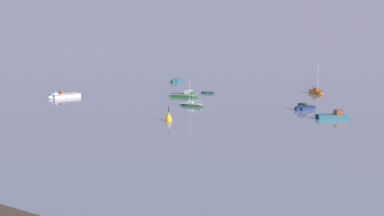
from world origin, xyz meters
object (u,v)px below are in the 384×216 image
object	(u,v)px
sailboat_moored_1	(316,92)
motorboat_moored_1	(61,96)
motorboat_moored_0	(337,117)
rowboat_moored_0	(208,93)
channel_buoy	(169,118)
motorboat_moored_4	(303,108)
sailboat_moored_0	(192,105)
motorboat_moored_3	(176,81)
motorboat_moored_2	(187,96)

from	to	relation	value
sailboat_moored_1	motorboat_moored_1	xyz separation A→B (m)	(-41.08, -34.43, 0.00)
motorboat_moored_1	motorboat_moored_0	bearing A→B (deg)	111.72
rowboat_moored_0	channel_buoy	xyz separation A→B (m)	(12.50, -33.45, 0.31)
motorboat_moored_4	channel_buoy	bearing A→B (deg)	-13.50
rowboat_moored_0	motorboat_moored_4	xyz separation A→B (m)	(25.23, -13.24, 0.10)
rowboat_moored_0	motorboat_moored_4	bearing A→B (deg)	149.66
sailboat_moored_0	motorboat_moored_4	distance (m)	18.68
motorboat_moored_0	motorboat_moored_3	distance (m)	66.41
channel_buoy	sailboat_moored_0	bearing A→B (deg)	109.25
sailboat_moored_1	motorboat_moored_0	bearing A→B (deg)	-17.25
motorboat_moored_2	motorboat_moored_3	xyz separation A→B (m)	(-21.61, 28.62, -0.07)
channel_buoy	motorboat_moored_0	bearing A→B (deg)	36.08
motorboat_moored_0	rowboat_moored_0	xyz separation A→B (m)	(-32.14, 19.13, -0.14)
sailboat_moored_0	motorboat_moored_1	size ratio (longest dim) A/B	0.73
rowboat_moored_0	motorboat_moored_3	distance (m)	29.36
sailboat_moored_0	sailboat_moored_1	distance (m)	33.48
rowboat_moored_0	motorboat_moored_1	distance (m)	30.80
motorboat_moored_0	channel_buoy	distance (m)	24.30
sailboat_moored_0	motorboat_moored_2	bearing A→B (deg)	-56.52
motorboat_moored_0	motorboat_moored_1	bearing A→B (deg)	147.87
motorboat_moored_2	motorboat_moored_4	world-z (taller)	motorboat_moored_2
motorboat_moored_0	motorboat_moored_3	xyz separation A→B (m)	(-53.71, 39.06, -0.03)
motorboat_moored_1	motorboat_moored_4	distance (m)	47.10
sailboat_moored_0	motorboat_moored_3	xyz separation A→B (m)	(-29.08, 39.08, 0.04)
motorboat_moored_1	motorboat_moored_4	world-z (taller)	motorboat_moored_1
rowboat_moored_0	channel_buoy	world-z (taller)	channel_buoy
motorboat_moored_1	motorboat_moored_4	xyz separation A→B (m)	(46.17, 9.35, -0.06)
motorboat_moored_0	motorboat_moored_2	bearing A→B (deg)	126.12
motorboat_moored_0	sailboat_moored_0	bearing A→B (deg)	144.20
motorboat_moored_4	motorboat_moored_3	bearing A→B (deg)	-106.61
rowboat_moored_0	motorboat_moored_2	world-z (taller)	motorboat_moored_2
rowboat_moored_0	motorboat_moored_1	world-z (taller)	motorboat_moored_1
sailboat_moored_0	sailboat_moored_1	world-z (taller)	sailboat_moored_1
rowboat_moored_0	motorboat_moored_2	size ratio (longest dim) A/B	0.58
motorboat_moored_1	motorboat_moored_2	distance (m)	25.17
rowboat_moored_0	motorboat_moored_2	bearing A→B (deg)	87.66
motorboat_moored_1	channel_buoy	bearing A→B (deg)	90.01
motorboat_moored_2	motorboat_moored_3	size ratio (longest dim) A/B	1.03
motorboat_moored_4	motorboat_moored_1	bearing A→B (deg)	-59.83
motorboat_moored_0	rowboat_moored_0	distance (m)	37.41
motorboat_moored_2	motorboat_moored_3	bearing A→B (deg)	120.96
motorboat_moored_0	motorboat_moored_1	distance (m)	53.19
motorboat_moored_0	sailboat_moored_0	distance (m)	24.63
motorboat_moored_1	motorboat_moored_2	xyz separation A→B (m)	(20.98, 13.90, 0.02)
rowboat_moored_0	sailboat_moored_0	bearing A→B (deg)	108.77
motorboat_moored_2	motorboat_moored_4	bearing A→B (deg)	-16.34
motorboat_moored_0	motorboat_moored_2	world-z (taller)	motorboat_moored_2
motorboat_moored_0	sailboat_moored_1	distance (m)	33.22
motorboat_moored_0	motorboat_moored_2	size ratio (longest dim) A/B	0.86
sailboat_moored_0	motorboat_moored_1	world-z (taller)	sailboat_moored_0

